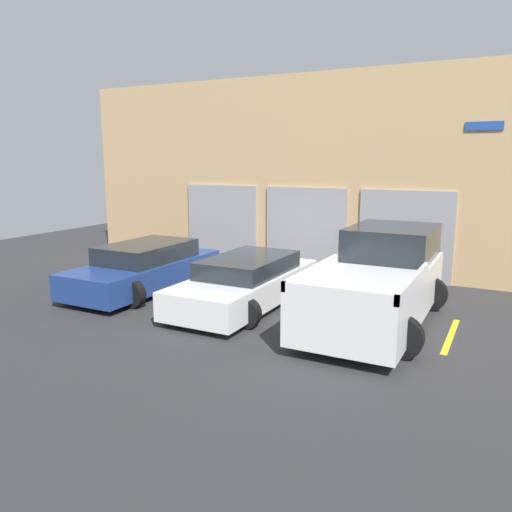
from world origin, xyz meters
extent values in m
plane|color=#2D2D30|center=(0.00, 0.00, 0.00)|extent=(28.00, 28.00, 0.00)
cube|color=tan|center=(0.00, 3.30, 2.95)|extent=(16.73, 0.60, 5.90)
cube|color=#939399|center=(-3.20, 2.96, 1.28)|extent=(2.60, 0.08, 2.56)
cube|color=#939399|center=(-0.20, 2.96, 1.28)|extent=(2.60, 0.08, 2.56)
cube|color=#939399|center=(2.80, 2.96, 1.28)|extent=(2.60, 0.08, 2.56)
cube|color=#1E4799|center=(4.60, 2.97, 4.23)|extent=(0.90, 0.03, 0.22)
cube|color=white|center=(3.05, -1.22, 0.70)|extent=(1.97, 5.12, 0.98)
cube|color=#1E2328|center=(3.05, 0.19, 1.55)|extent=(1.81, 2.30, 0.71)
cube|color=white|center=(2.10, -2.37, 1.28)|extent=(0.08, 2.82, 0.18)
cube|color=white|center=(3.99, -2.37, 1.28)|extent=(0.08, 2.82, 0.18)
cube|color=white|center=(3.05, -3.74, 1.28)|extent=(1.97, 0.08, 0.18)
cylinder|color=black|center=(2.17, 0.37, 0.38)|extent=(0.76, 0.22, 0.76)
cylinder|color=black|center=(3.92, 0.37, 0.38)|extent=(0.76, 0.22, 0.76)
cylinder|color=black|center=(2.17, -2.81, 0.38)|extent=(0.76, 0.22, 0.76)
cylinder|color=black|center=(3.92, -2.81, 0.38)|extent=(0.76, 0.22, 0.76)
cube|color=white|center=(0.00, -1.22, 0.45)|extent=(1.78, 4.66, 0.61)
cube|color=#1E2328|center=(0.00, -1.10, 0.96)|extent=(1.56, 2.56, 0.40)
cylinder|color=black|center=(-0.78, 0.23, 0.31)|extent=(0.63, 0.22, 0.63)
cylinder|color=black|center=(0.78, 0.23, 0.31)|extent=(0.63, 0.22, 0.63)
cylinder|color=black|center=(-0.78, -2.66, 0.31)|extent=(0.63, 0.22, 0.63)
cylinder|color=black|center=(0.78, -2.66, 0.31)|extent=(0.63, 0.22, 0.63)
cube|color=navy|center=(-3.05, -1.22, 0.47)|extent=(1.81, 4.56, 0.63)
cube|color=#1E2328|center=(-3.05, -1.10, 1.01)|extent=(1.59, 2.51, 0.46)
cylinder|color=black|center=(-3.84, 0.19, 0.33)|extent=(0.66, 0.22, 0.66)
cylinder|color=black|center=(-2.25, 0.19, 0.33)|extent=(0.66, 0.22, 0.66)
cylinder|color=black|center=(-3.84, -2.63, 0.33)|extent=(0.66, 0.22, 0.66)
cylinder|color=black|center=(-2.25, -2.63, 0.33)|extent=(0.66, 0.22, 0.66)
cube|color=gold|center=(-4.57, -1.22, 0.00)|extent=(0.12, 2.20, 0.01)
cube|color=gold|center=(-1.52, -1.22, 0.00)|extent=(0.12, 2.20, 0.01)
cube|color=gold|center=(1.52, -1.22, 0.00)|extent=(0.12, 2.20, 0.01)
cube|color=gold|center=(4.57, -1.22, 0.00)|extent=(0.12, 2.20, 0.01)
camera|label=1|loc=(5.46, -11.23, 3.41)|focal=35.00mm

